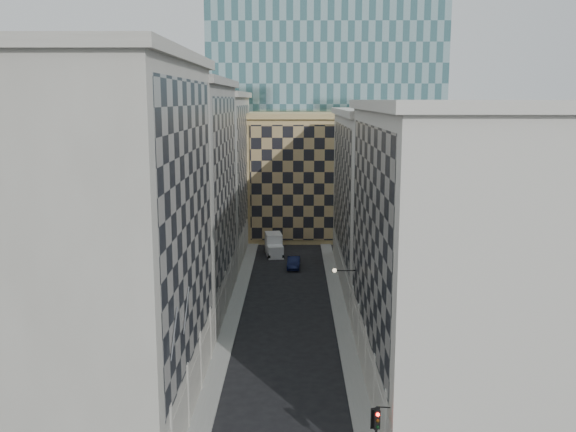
{
  "coord_description": "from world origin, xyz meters",
  "views": [
    {
      "loc": [
        0.74,
        -29.59,
        20.72
      ],
      "look_at": [
        0.27,
        15.67,
        12.49
      ],
      "focal_mm": 40.0,
      "sensor_mm": 36.0,
      "label": 1
    }
  ],
  "objects": [
    {
      "name": "box_truck",
      "position": [
        -2.04,
        54.95,
        1.24
      ],
      "size": [
        2.79,
        5.42,
        2.84
      ],
      "rotation": [
        0.0,
        0.0,
        0.14
      ],
      "color": "white",
      "rests_on": "ground"
    },
    {
      "name": "dark_car",
      "position": [
        0.63,
        47.96,
        0.73
      ],
      "size": [
        1.7,
        4.5,
        1.47
      ],
      "primitive_type": "imported",
      "rotation": [
        0.0,
        0.0,
        -0.03
      ],
      "color": "#0E1434",
      "rests_on": "ground"
    },
    {
      "name": "sidewalk_west",
      "position": [
        -5.25,
        30.0,
        0.07
      ],
      "size": [
        1.5,
        100.0,
        0.15
      ],
      "primitive_type": "cube",
      "color": "gray",
      "rests_on": "ground"
    },
    {
      "name": "church_tower",
      "position": [
        0.0,
        82.0,
        26.95
      ],
      "size": [
        7.2,
        7.2,
        51.5
      ],
      "color": "#2E2924",
      "rests_on": "ground"
    },
    {
      "name": "bracket_lamp",
      "position": [
        4.38,
        24.0,
        6.2
      ],
      "size": [
        1.98,
        0.36,
        0.36
      ],
      "color": "black",
      "rests_on": "ground"
    },
    {
      "name": "tan_block",
      "position": [
        2.0,
        67.9,
        9.44
      ],
      "size": [
        16.8,
        14.8,
        18.8
      ],
      "color": "tan",
      "rests_on": "ground"
    },
    {
      "name": "bldg_right_a",
      "position": [
        10.88,
        15.0,
        10.32
      ],
      "size": [
        10.8,
        26.8,
        20.7
      ],
      "color": "beige",
      "rests_on": "ground"
    },
    {
      "name": "bldg_left_c",
      "position": [
        -10.88,
        55.0,
        10.83
      ],
      "size": [
        10.8,
        22.8,
        21.7
      ],
      "color": "#A29F92",
      "rests_on": "ground"
    },
    {
      "name": "shop_sign",
      "position": [
        5.42,
        3.0,
        3.84
      ],
      "size": [
        0.77,
        0.67,
        0.75
      ],
      "rotation": [
        0.0,
        0.0,
        -0.09
      ],
      "color": "black",
      "rests_on": "ground"
    },
    {
      "name": "bldg_left_a",
      "position": [
        -10.88,
        11.0,
        11.82
      ],
      "size": [
        10.8,
        22.8,
        23.7
      ],
      "color": "#A29F92",
      "rests_on": "ground"
    },
    {
      "name": "traffic_light",
      "position": [
        5.17,
        2.38,
        3.19
      ],
      "size": [
        0.52,
        0.51,
        4.25
      ],
      "rotation": [
        0.0,
        0.0,
        0.29
      ],
      "color": "black",
      "rests_on": "sidewalk_east"
    },
    {
      "name": "bldg_right_b",
      "position": [
        10.89,
        42.0,
        9.85
      ],
      "size": [
        10.8,
        28.8,
        19.7
      ],
      "color": "beige",
      "rests_on": "ground"
    },
    {
      "name": "bldg_left_b",
      "position": [
        -10.88,
        33.0,
        11.32
      ],
      "size": [
        10.8,
        22.8,
        22.7
      ],
      "color": "gray",
      "rests_on": "ground"
    },
    {
      "name": "flagpoles_left",
      "position": [
        -5.9,
        6.0,
        8.0
      ],
      "size": [
        0.1,
        6.33,
        2.33
      ],
      "color": "gray",
      "rests_on": "ground"
    },
    {
      "name": "sidewalk_east",
      "position": [
        5.25,
        30.0,
        0.07
      ],
      "size": [
        1.5,
        100.0,
        0.15
      ],
      "primitive_type": "cube",
      "color": "gray",
      "rests_on": "ground"
    }
  ]
}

